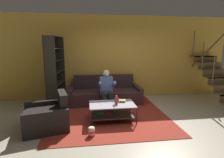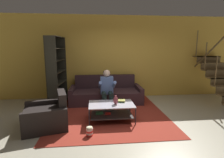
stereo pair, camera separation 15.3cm
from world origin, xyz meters
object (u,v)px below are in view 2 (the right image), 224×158
at_px(bookshelf, 55,75).
at_px(popcorn_tub, 89,131).
at_px(book_stack, 121,101).
at_px(armchair, 47,116).
at_px(person_seated_center, 107,88).
at_px(coffee_table, 111,109).
at_px(couch, 106,94).
at_px(vase, 116,100).

height_order(bookshelf, popcorn_tub, bookshelf).
distance_m(book_stack, armchair, 1.78).
bearing_deg(armchair, bookshelf, 94.60).
relative_size(person_seated_center, coffee_table, 1.03).
xyz_separation_m(person_seated_center, bookshelf, (-1.58, 0.42, 0.33)).
bearing_deg(bookshelf, armchair, -85.40).
distance_m(couch, book_stack, 1.45).
relative_size(couch, person_seated_center, 2.04).
bearing_deg(vase, person_seated_center, 97.74).
bearing_deg(armchair, book_stack, 11.76).
bearing_deg(couch, popcorn_tub, -101.96).
bearing_deg(popcorn_tub, person_seated_center, 74.10).
xyz_separation_m(vase, popcorn_tub, (-0.62, -0.68, -0.43)).
bearing_deg(bookshelf, person_seated_center, -14.86).
bearing_deg(coffee_table, armchair, -171.18).
bearing_deg(person_seated_center, popcorn_tub, -105.90).
bearing_deg(vase, couch, 94.93).
height_order(couch, book_stack, couch).
xyz_separation_m(coffee_table, vase, (0.11, -0.06, 0.24)).
relative_size(couch, armchair, 2.11).
distance_m(couch, armchair, 2.29).
bearing_deg(person_seated_center, couch, 90.00).
bearing_deg(person_seated_center, vase, -82.26).
bearing_deg(coffee_table, person_seated_center, 91.65).
height_order(vase, armchair, armchair).
xyz_separation_m(coffee_table, book_stack, (0.26, 0.13, 0.17)).
bearing_deg(armchair, vase, 6.08).
xyz_separation_m(book_stack, armchair, (-1.73, -0.36, -0.19)).
distance_m(couch, vase, 1.63).
distance_m(person_seated_center, armchair, 1.90).
bearing_deg(book_stack, popcorn_tub, -131.43).
bearing_deg(couch, armchair, -129.25).
bearing_deg(popcorn_tub, armchair, 151.94).
bearing_deg(couch, bookshelf, -173.93).
relative_size(coffee_table, armchair, 1.00).
xyz_separation_m(armchair, popcorn_tub, (0.96, -0.51, -0.16)).
distance_m(coffee_table, popcorn_tub, 0.92).
xyz_separation_m(couch, book_stack, (0.29, -1.41, 0.19)).
relative_size(bookshelf, armchair, 1.93).
relative_size(book_stack, popcorn_tub, 1.19).
bearing_deg(book_stack, armchair, -168.24).
distance_m(book_stack, popcorn_tub, 1.22).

